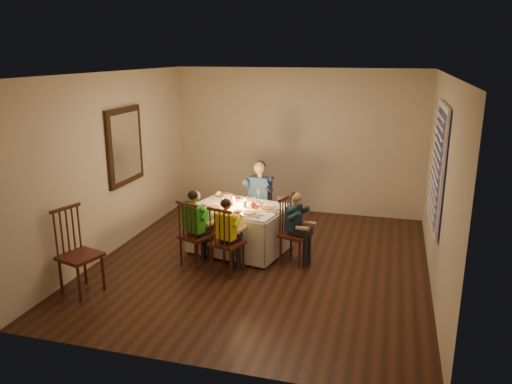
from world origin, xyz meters
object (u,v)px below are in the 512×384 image
(chair_near_right, at_px, (228,272))
(child_green, at_px, (197,264))
(chair_adult, at_px, (259,234))
(serving_bowl, at_px, (226,196))
(adult, at_px, (259,234))
(child_teal, at_px, (295,262))
(dining_table, at_px, (239,219))
(child_yellow, at_px, (228,272))
(chair_extra, at_px, (84,292))
(chair_end, at_px, (295,262))
(chair_near_left, at_px, (197,264))

(chair_near_right, distance_m, child_green, 0.51)
(chair_adult, relative_size, serving_bowl, 4.81)
(adult, height_order, child_teal, adult)
(chair_adult, height_order, child_teal, child_teal)
(dining_table, xyz_separation_m, chair_adult, (0.11, 0.74, -0.49))
(adult, bearing_deg, child_yellow, -83.56)
(chair_extra, height_order, child_green, chair_extra)
(child_green, height_order, serving_bowl, serving_bowl)
(chair_adult, height_order, chair_end, same)
(chair_near_right, height_order, chair_end, same)
(child_yellow, distance_m, child_teal, 0.99)
(chair_adult, relative_size, adult, 0.78)
(dining_table, bearing_deg, adult, 93.72)
(chair_extra, distance_m, child_teal, 2.83)
(child_yellow, height_order, serving_bowl, serving_bowl)
(child_green, bearing_deg, child_teal, -141.71)
(chair_extra, bearing_deg, adult, -14.56)
(chair_near_left, height_order, child_teal, child_teal)
(chair_end, bearing_deg, chair_extra, 140.23)
(dining_table, distance_m, chair_adult, 0.90)
(chair_near_right, height_order, child_teal, child_teal)
(chair_near_right, xyz_separation_m, child_teal, (0.81, 0.56, 0.00))
(chair_adult, bearing_deg, child_teal, -43.41)
(dining_table, height_order, child_teal, dining_table)
(chair_adult, relative_size, child_yellow, 0.91)
(child_green, distance_m, child_teal, 1.37)
(chair_end, relative_size, child_green, 0.87)
(dining_table, xyz_separation_m, chair_end, (0.89, -0.22, -0.49))
(chair_end, distance_m, serving_bowl, 1.52)
(chair_extra, distance_m, child_yellow, 1.84)
(chair_adult, relative_size, child_teal, 0.91)
(chair_extra, height_order, serving_bowl, serving_bowl)
(chair_end, height_order, serving_bowl, serving_bowl)
(chair_extra, distance_m, child_green, 1.55)
(child_yellow, bearing_deg, dining_table, -68.80)
(chair_near_right, relative_size, adult, 0.78)
(child_green, xyz_separation_m, child_yellow, (0.50, -0.13, 0.00))
(chair_adult, height_order, serving_bowl, serving_bowl)
(chair_adult, xyz_separation_m, chair_extra, (-1.56, -2.55, 0.00))
(chair_near_right, xyz_separation_m, adult, (0.03, 1.52, 0.00))
(chair_near_right, bearing_deg, serving_bowl, -55.09)
(chair_end, distance_m, child_yellow, 0.99)
(dining_table, height_order, chair_adult, dining_table)
(dining_table, distance_m, chair_end, 1.04)
(dining_table, relative_size, chair_adult, 1.59)
(adult, height_order, serving_bowl, serving_bowl)
(chair_near_right, relative_size, serving_bowl, 4.81)
(child_green, height_order, child_yellow, child_green)
(chair_extra, bearing_deg, child_teal, -39.02)
(chair_end, xyz_separation_m, adult, (-0.78, 0.96, 0.00))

